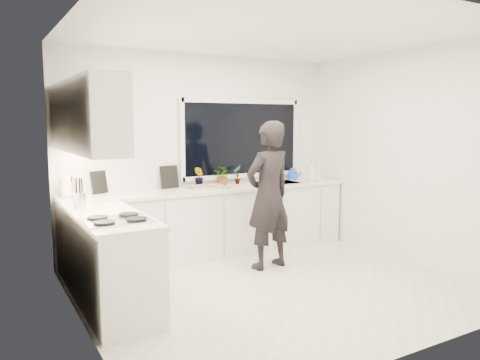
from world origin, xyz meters
TOP-DOWN VIEW (x-y plane):
  - floor at (0.00, 0.00)m, footprint 4.00×3.50m
  - wall_back at (0.00, 1.76)m, footprint 4.00×0.02m
  - wall_left at (-2.01, 0.00)m, footprint 0.02×3.50m
  - wall_right at (2.01, 0.00)m, footprint 0.02×3.50m
  - ceiling at (0.00, 0.00)m, footprint 4.00×3.50m
  - window at (0.60, 1.73)m, footprint 1.80×0.02m
  - base_cabinets_back at (0.00, 1.45)m, footprint 3.92×0.58m
  - base_cabinets_left at (-1.67, 0.35)m, footprint 0.58×1.60m
  - countertop_back at (0.00, 1.44)m, footprint 3.94×0.62m
  - countertop_left at (-1.67, 0.35)m, footprint 0.62×1.60m
  - upper_cabinets at (-1.79, 0.70)m, footprint 0.34×2.10m
  - sink at (1.05, 1.45)m, footprint 0.58×0.42m
  - faucet at (1.05, 1.65)m, footprint 0.03×0.03m
  - stovetop at (-1.69, -0.00)m, footprint 0.56×0.48m
  - person at (0.33, 0.62)m, footprint 0.72×0.53m
  - pizza_tray at (-0.10, 1.42)m, footprint 0.52×0.41m
  - pizza at (-0.10, 1.42)m, footprint 0.48×0.36m
  - watering_can at (1.42, 1.61)m, footprint 0.15×0.15m
  - paper_towel_roll at (-1.85, 1.55)m, footprint 0.12×0.12m
  - knife_block at (-1.82, 1.59)m, footprint 0.15×0.13m
  - utensil_crock at (-1.85, 0.80)m, footprint 0.16×0.16m
  - picture_frame_large at (-1.44, 1.69)m, footprint 0.21×0.11m
  - picture_frame_small at (-0.53, 1.69)m, footprint 0.25×0.04m
  - herb_plants at (0.19, 1.61)m, footprint 0.71×0.30m
  - soap_bottles at (1.57, 1.30)m, footprint 0.25×0.16m

SIDE VIEW (x-z plane):
  - floor at x=0.00m, z-range -0.02..0.00m
  - base_cabinets_back at x=0.00m, z-range 0.00..0.88m
  - base_cabinets_left at x=-1.67m, z-range 0.00..0.88m
  - sink at x=1.05m, z-range 0.80..0.94m
  - countertop_back at x=0.00m, z-range 0.88..0.92m
  - countertop_left at x=-1.67m, z-range 0.88..0.92m
  - person at x=0.33m, z-range 0.00..1.81m
  - stovetop at x=-1.69m, z-range 0.92..0.95m
  - pizza_tray at x=-0.10m, z-range 0.92..0.95m
  - pizza at x=-0.10m, z-range 0.95..0.96m
  - watering_can at x=1.42m, z-range 0.92..1.05m
  - utensil_crock at x=-1.85m, z-range 0.92..1.08m
  - faucet at x=1.05m, z-range 0.92..1.14m
  - knife_block at x=-1.82m, z-range 0.92..1.14m
  - paper_towel_roll at x=-1.85m, z-range 0.92..1.18m
  - herb_plants at x=0.19m, z-range 0.92..1.19m
  - soap_bottles at x=1.57m, z-range 0.91..1.21m
  - picture_frame_large at x=-1.44m, z-range 0.92..1.20m
  - picture_frame_small at x=-0.53m, z-range 0.92..1.22m
  - wall_back at x=0.00m, z-range 0.00..2.70m
  - wall_left at x=-2.01m, z-range 0.00..2.70m
  - wall_right at x=2.01m, z-range 0.00..2.70m
  - window at x=0.60m, z-range 1.05..2.05m
  - upper_cabinets at x=-1.79m, z-range 1.50..2.20m
  - ceiling at x=0.00m, z-range 2.70..2.72m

